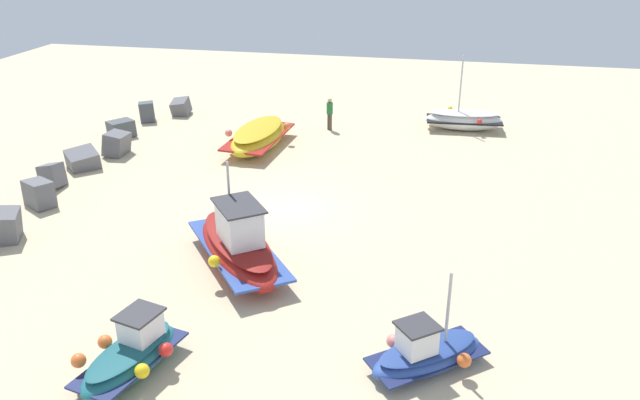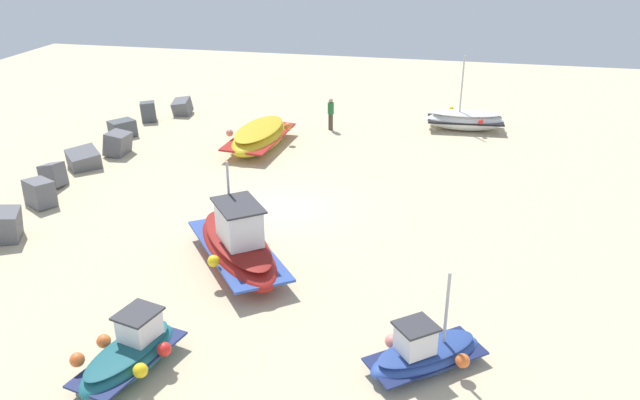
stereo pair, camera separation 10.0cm
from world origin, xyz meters
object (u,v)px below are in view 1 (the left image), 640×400
(fishing_boat_1, at_px, (259,136))
(person_walking, at_px, (330,112))
(fishing_boat_3, at_px, (131,354))
(fishing_boat_4, at_px, (426,353))
(fishing_boat_0, at_px, (464,120))
(fishing_boat_2, at_px, (238,245))

(fishing_boat_1, height_order, person_walking, person_walking)
(fishing_boat_3, xyz_separation_m, person_walking, (19.80, -0.83, 0.48))
(fishing_boat_1, bearing_deg, fishing_boat_4, -146.04)
(fishing_boat_0, distance_m, fishing_boat_4, 19.73)
(fishing_boat_1, bearing_deg, fishing_boat_0, -59.21)
(fishing_boat_4, bearing_deg, fishing_boat_1, -98.47)
(fishing_boat_0, height_order, person_walking, fishing_boat_0)
(fishing_boat_0, xyz_separation_m, person_walking, (-1.52, 6.74, 0.44))
(fishing_boat_0, bearing_deg, fishing_boat_2, -117.05)
(fishing_boat_0, distance_m, person_walking, 6.92)
(fishing_boat_0, relative_size, fishing_boat_2, 0.78)
(fishing_boat_3, relative_size, person_walking, 1.94)
(fishing_boat_0, relative_size, person_walking, 2.43)
(fishing_boat_2, relative_size, person_walking, 3.12)
(fishing_boat_1, bearing_deg, fishing_boat_3, -170.20)
(fishing_boat_1, bearing_deg, person_walking, -35.35)
(fishing_boat_4, distance_m, person_walking, 19.18)
(fishing_boat_0, xyz_separation_m, fishing_boat_1, (-4.96, 9.48, 0.03))
(fishing_boat_2, relative_size, fishing_boat_3, 1.61)
(fishing_boat_1, xyz_separation_m, fishing_boat_4, (-14.75, -8.80, -0.12))
(fishing_boat_2, bearing_deg, fishing_boat_4, 20.01)
(fishing_boat_3, bearing_deg, fishing_boat_1, 20.88)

